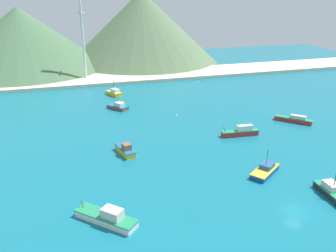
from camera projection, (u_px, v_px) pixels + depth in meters
The scene contains 15 objects.
ground at pixel (219, 143), 85.64m from camera, with size 260.00×280.00×0.50m.
fishing_boat_0 at pixel (334, 193), 62.56m from camera, with size 3.51×8.85×5.64m.
fishing_boat_1 at pixel (294, 119), 98.54m from camera, with size 8.45×8.77×2.11m.
fishing_boat_2 at pixel (241, 132), 89.28m from camera, with size 9.76×2.72×2.80m.
fishing_boat_3 at pixel (114, 93), 124.05m from camera, with size 5.29×7.17×5.60m.
fishing_boat_4 at pixel (107, 217), 55.62m from camera, with size 9.57×9.66×2.75m.
fishing_boat_5 at pixel (125, 150), 79.21m from camera, with size 3.81×7.36×2.71m.
fishing_boat_6 at pixel (118, 106), 109.55m from camera, with size 6.56×7.39×4.99m.
fishing_boat_7 at pixel (265, 170), 70.66m from camera, with size 8.19×7.02×5.29m.
buoy_0 at pixel (176, 115), 103.82m from camera, with size 0.61×0.61×0.61m.
buoy_1 at pixel (198, 82), 142.49m from camera, with size 0.64×0.64×0.64m.
beach_strip at pixel (147, 76), 150.52m from camera, with size 247.00×20.38×1.20m, color beige.
hill_west at pixel (21, 39), 159.29m from camera, with size 78.58×78.58×28.21m.
hill_central at pixel (142, 27), 176.85m from camera, with size 76.85×76.85×34.83m.
radio_tower at pixel (83, 39), 139.46m from camera, with size 3.24×2.59×32.42m.
Camera 1 is at (-34.94, -41.33, 34.32)m, focal length 37.59 mm.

